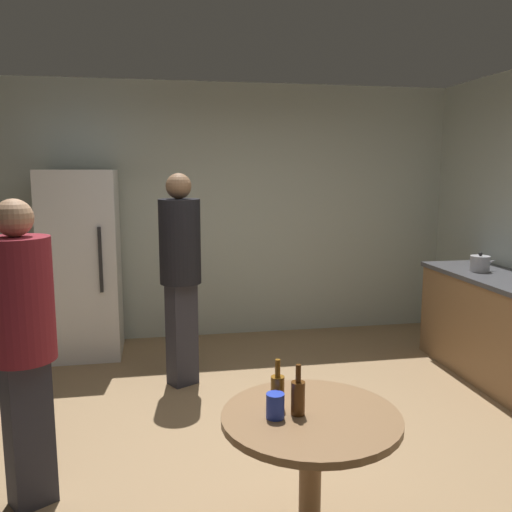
% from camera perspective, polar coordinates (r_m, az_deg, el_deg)
% --- Properties ---
extents(ground_plane, '(5.20, 5.20, 0.10)m').
position_cam_1_polar(ground_plane, '(3.71, 0.35, -20.87)').
color(ground_plane, '#9E7C56').
extents(wall_back, '(5.32, 0.06, 2.70)m').
position_cam_1_polar(wall_back, '(5.83, -4.48, 4.64)').
color(wall_back, beige).
rests_on(wall_back, ground_plane).
extents(refrigerator, '(0.70, 0.68, 1.80)m').
position_cam_1_polar(refrigerator, '(5.48, -17.89, -0.81)').
color(refrigerator, white).
rests_on(refrigerator, ground_plane).
extents(kitchen_counter, '(0.64, 1.68, 0.90)m').
position_cam_1_polar(kitchen_counter, '(5.15, 24.27, -6.91)').
color(kitchen_counter, olive).
rests_on(kitchen_counter, ground_plane).
extents(kettle, '(0.24, 0.17, 0.18)m').
position_cam_1_polar(kettle, '(5.23, 22.57, -0.73)').
color(kettle, '#B2B2B7').
rests_on(kettle, kitchen_counter).
extents(foreground_table, '(0.80, 0.80, 0.73)m').
position_cam_1_polar(foreground_table, '(2.54, 5.80, -18.40)').
color(foreground_table, olive).
rests_on(foreground_table, ground_plane).
extents(beer_bottle_amber, '(0.06, 0.06, 0.23)m').
position_cam_1_polar(beer_bottle_amber, '(2.51, 2.29, -14.00)').
color(beer_bottle_amber, '#8C5919').
rests_on(beer_bottle_amber, foreground_table).
extents(beer_bottle_brown, '(0.06, 0.06, 0.23)m').
position_cam_1_polar(beer_bottle_brown, '(2.45, 4.45, -14.55)').
color(beer_bottle_brown, '#593314').
rests_on(beer_bottle_brown, foreground_table).
extents(plastic_cup_blue, '(0.08, 0.08, 0.11)m').
position_cam_1_polar(plastic_cup_blue, '(2.43, 2.04, -15.51)').
color(plastic_cup_blue, blue).
rests_on(plastic_cup_blue, foreground_table).
extents(person_in_black_shirt, '(0.46, 0.46, 1.77)m').
position_cam_1_polar(person_in_black_shirt, '(4.48, -7.99, -0.72)').
color(person_in_black_shirt, '#2D2D38').
rests_on(person_in_black_shirt, ground_plane).
extents(person_in_maroon_shirt, '(0.47, 0.47, 1.66)m').
position_cam_1_polar(person_in_maroon_shirt, '(3.08, -23.48, -7.32)').
color(person_in_maroon_shirt, '#2D2D38').
rests_on(person_in_maroon_shirt, ground_plane).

